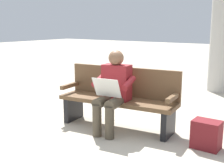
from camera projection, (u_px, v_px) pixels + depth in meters
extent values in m
plane|color=#B7AD99|center=(117.00, 127.00, 4.52)|extent=(40.00, 40.00, 0.00)
cube|color=brown|center=(117.00, 101.00, 4.44)|extent=(1.84, 0.69, 0.06)
cube|color=brown|center=(124.00, 81.00, 4.57)|extent=(1.79, 0.26, 0.45)
cube|color=brown|center=(173.00, 97.00, 4.01)|extent=(0.12, 0.48, 0.06)
cube|color=brown|center=(71.00, 85.00, 4.81)|extent=(0.12, 0.48, 0.06)
cube|color=black|center=(168.00, 123.00, 4.11)|extent=(0.13, 0.44, 0.39)
cube|color=black|center=(74.00, 108.00, 4.86)|extent=(0.13, 0.44, 0.39)
cube|color=maroon|center=(117.00, 82.00, 4.33)|extent=(0.42, 0.27, 0.52)
sphere|color=brown|center=(116.00, 58.00, 4.24)|extent=(0.22, 0.22, 0.22)
cylinder|color=#4C4233|center=(116.00, 103.00, 4.15)|extent=(0.20, 0.43, 0.15)
cylinder|color=#4C4233|center=(104.00, 101.00, 4.25)|extent=(0.20, 0.43, 0.15)
cylinder|color=#4C4233|center=(110.00, 123.00, 4.04)|extent=(0.13, 0.13, 0.45)
cylinder|color=#4C4233|center=(97.00, 121.00, 4.13)|extent=(0.13, 0.13, 0.45)
cylinder|color=maroon|center=(129.00, 83.00, 4.13)|extent=(0.13, 0.32, 0.18)
cylinder|color=maroon|center=(99.00, 80.00, 4.35)|extent=(0.13, 0.32, 0.18)
cube|color=silver|center=(107.00, 88.00, 4.08)|extent=(0.41, 0.18, 0.27)
cube|color=maroon|center=(206.00, 135.00, 3.73)|extent=(0.34, 0.25, 0.36)
cube|color=maroon|center=(210.00, 135.00, 3.86)|extent=(0.24, 0.04, 0.16)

